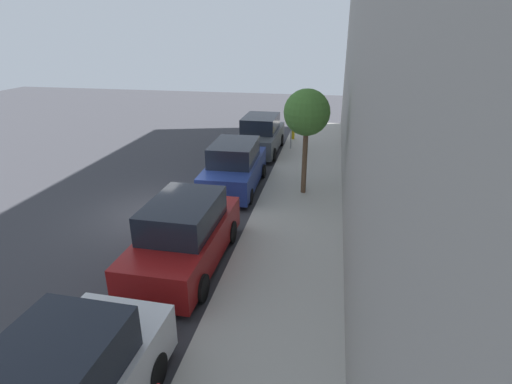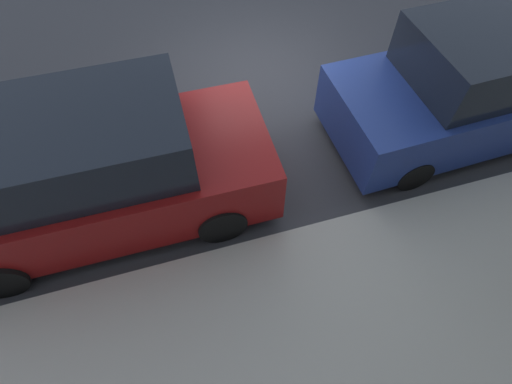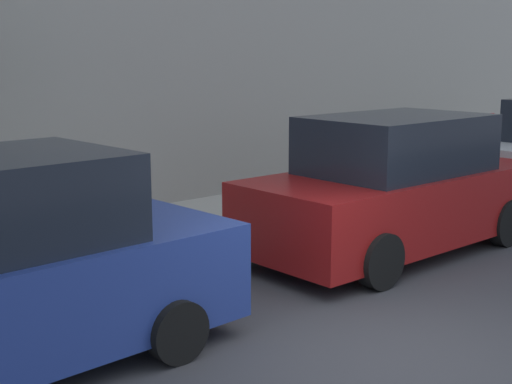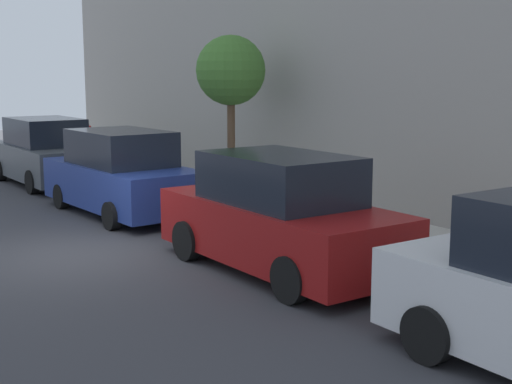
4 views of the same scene
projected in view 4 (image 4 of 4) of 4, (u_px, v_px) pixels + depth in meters
name	position (u px, v px, depth m)	size (l,w,h in m)	color
ground_plane	(82.00, 254.00, 13.18)	(60.00, 60.00, 0.00)	#38383D
sidewalk	(297.00, 218.00, 16.08)	(3.19, 32.00, 0.15)	#B2ADA3
parked_suv_second	(279.00, 217.00, 11.92)	(2.08, 4.82, 1.98)	maroon
parked_suv_third	(121.00, 175.00, 16.75)	(2.09, 4.85, 1.98)	navy
parked_suv_fourth	(46.00, 153.00, 21.23)	(2.08, 4.81, 1.98)	#4C5156
parking_meter_far	(91.00, 144.00, 22.49)	(0.11, 0.15, 1.51)	#ADADB2
street_tree	(231.00, 72.00, 17.77)	(1.75, 1.75, 4.09)	brown
fire_hydrant	(64.00, 156.00, 24.22)	(0.20, 0.20, 0.69)	gold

